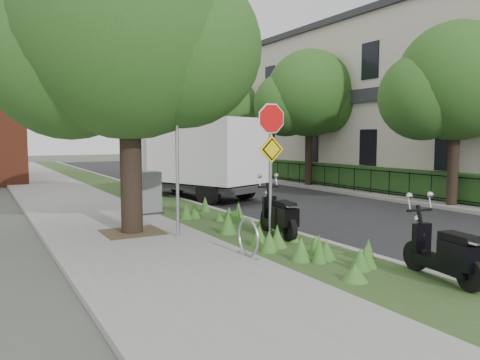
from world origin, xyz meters
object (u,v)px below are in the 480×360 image
object	(u,v)px
scooter_near	(281,220)
utility_cabinet	(145,194)
sign_assembly	(271,142)
box_truck	(196,155)
scooter_far	(450,259)

from	to	relation	value
scooter_near	utility_cabinet	distance (m)	5.17
sign_assembly	utility_cabinet	distance (m)	5.28
scooter_near	box_truck	xyz separation A→B (m)	(1.46, 8.08, 1.22)
scooter_far	utility_cabinet	xyz separation A→B (m)	(-2.02, 9.08, 0.21)
box_truck	utility_cabinet	xyz separation A→B (m)	(-3.11, -3.19, -1.02)
sign_assembly	scooter_far	bearing A→B (deg)	-81.75
scooter_near	utility_cabinet	world-z (taller)	utility_cabinet
sign_assembly	scooter_near	xyz separation A→B (m)	(0.26, -0.06, -1.79)
box_truck	scooter_far	bearing A→B (deg)	-95.10
scooter_far	box_truck	bearing A→B (deg)	84.90
sign_assembly	scooter_near	bearing A→B (deg)	-13.82
sign_assembly	scooter_near	size ratio (longest dim) A/B	1.78
scooter_near	scooter_far	size ratio (longest dim) A/B	1.04
utility_cabinet	scooter_near	bearing A→B (deg)	-71.31
scooter_near	box_truck	world-z (taller)	box_truck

